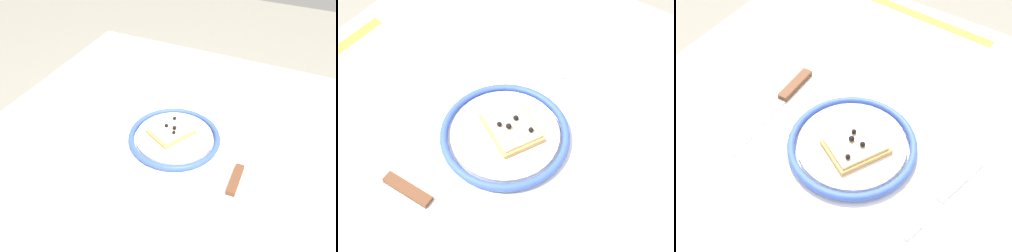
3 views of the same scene
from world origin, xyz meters
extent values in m
cube|color=white|center=(0.00, 0.00, 0.72)|extent=(0.93, 0.92, 0.03)
cylinder|color=#4C4742|center=(0.40, -0.40, 0.35)|extent=(0.05, 0.05, 0.71)
cylinder|color=white|center=(0.02, -0.01, 0.74)|extent=(0.19, 0.19, 0.01)
torus|color=#334FB2|center=(0.02, -0.01, 0.75)|extent=(0.23, 0.23, 0.01)
cube|color=tan|center=(0.01, 0.00, 0.75)|extent=(0.12, 0.13, 0.01)
cube|color=beige|center=(0.01, 0.00, 0.76)|extent=(0.10, 0.11, 0.01)
sphere|color=black|center=(0.02, 0.00, 0.77)|extent=(0.01, 0.01, 0.01)
sphere|color=black|center=(-0.01, 0.00, 0.77)|extent=(0.01, 0.01, 0.01)
sphere|color=black|center=(0.02, -0.02, 0.77)|extent=(0.01, 0.01, 0.01)
sphere|color=black|center=(0.00, 0.04, 0.77)|extent=(0.01, 0.01, 0.01)
cube|color=silver|center=(0.19, 0.05, 0.74)|extent=(0.02, 0.15, 0.00)
cube|color=#59331E|center=(0.20, -0.07, 0.74)|extent=(0.02, 0.09, 0.01)
cube|color=silver|center=(-0.17, -0.05, 0.74)|extent=(0.04, 0.11, 0.00)
cube|color=silver|center=(-0.14, 0.08, 0.74)|extent=(0.03, 0.04, 0.00)
cube|color=yellow|center=(0.07, -0.42, 0.73)|extent=(0.31, 0.03, 0.00)
camera|label=1|loc=(0.29, -0.63, 1.34)|focal=39.05mm
camera|label=2|loc=(0.39, 0.25, 1.38)|focal=48.04mm
camera|label=3|loc=(-0.24, 0.41, 1.37)|focal=48.50mm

